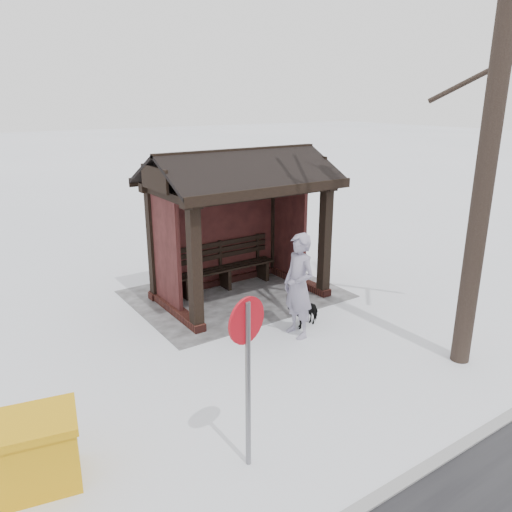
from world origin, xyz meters
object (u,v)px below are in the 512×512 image
Objects in this scene: road_sign at (247,345)px; bus_shelter at (235,195)px; dog at (304,312)px; grit_bin at (28,453)px; pedestrian at (299,286)px.

bus_shelter is at bearing -134.89° from road_sign.
dog is (-0.25, 1.94, -1.90)m from bus_shelter.
bus_shelter is 3.03× the size of grit_bin.
bus_shelter is at bearing -132.67° from grit_bin.
pedestrian is 2.99× the size of dog.
pedestrian is 0.90× the size of road_sign.
grit_bin is at bearing -75.04° from pedestrian.
bus_shelter is at bearing 177.83° from pedestrian.
road_sign reaches higher than pedestrian.
bus_shelter is 6.10m from grit_bin.
grit_bin is at bearing -39.80° from road_sign.
road_sign is (2.87, 2.48, 1.24)m from dog.
road_sign is (2.52, 2.22, 0.58)m from pedestrian.
pedestrian is at bearing -152.83° from road_sign.
road_sign is at bearing 59.36° from bus_shelter.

